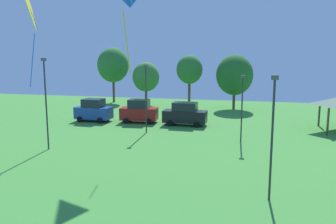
% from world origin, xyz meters
% --- Properties ---
extents(kite_flying_2, '(1.57, 2.93, 6.61)m').
position_xyz_m(kite_flying_2, '(-12.07, 22.39, 10.33)').
color(kite_flying_2, yellow).
extents(parked_car_leftmost, '(4.11, 2.28, 2.54)m').
position_xyz_m(parked_car_leftmost, '(-15.77, 38.82, 1.24)').
color(parked_car_leftmost, '#234299').
rests_on(parked_car_leftmost, ground).
extents(parked_car_second_from_left, '(4.17, 2.28, 2.58)m').
position_xyz_m(parked_car_second_from_left, '(-10.57, 39.28, 1.25)').
color(parked_car_second_from_left, maroon).
rests_on(parked_car_second_from_left, ground).
extents(parked_car_third_from_left, '(4.62, 2.06, 2.46)m').
position_xyz_m(parked_car_third_from_left, '(-5.37, 38.93, 1.21)').
color(parked_car_third_from_left, black).
rests_on(parked_car_third_from_left, ground).
extents(light_post_0, '(0.36, 0.20, 5.76)m').
position_xyz_m(light_post_0, '(0.66, 32.96, 3.27)').
color(light_post_0, '#2D2D33').
rests_on(light_post_0, ground).
extents(light_post_1, '(0.36, 0.20, 6.55)m').
position_xyz_m(light_post_1, '(-8.33, 34.58, 3.68)').
color(light_post_1, '#2D2D33').
rests_on(light_post_1, ground).
extents(light_post_2, '(0.36, 0.20, 6.54)m').
position_xyz_m(light_post_2, '(2.50, 20.84, 3.68)').
color(light_post_2, '#2D2D33').
rests_on(light_post_2, ground).
extents(light_post_3, '(0.36, 0.20, 7.24)m').
position_xyz_m(light_post_3, '(-14.25, 27.08, 4.03)').
color(light_post_3, '#2D2D33').
rests_on(light_post_3, ground).
extents(treeline_tree_0, '(4.83, 4.83, 8.40)m').
position_xyz_m(treeline_tree_0, '(-19.46, 54.11, 5.73)').
color(treeline_tree_0, brown).
rests_on(treeline_tree_0, ground).
extents(treeline_tree_1, '(3.96, 3.96, 6.27)m').
position_xyz_m(treeline_tree_1, '(-13.82, 52.81, 4.09)').
color(treeline_tree_1, brown).
rests_on(treeline_tree_1, ground).
extents(treeline_tree_2, '(3.67, 3.67, 7.31)m').
position_xyz_m(treeline_tree_2, '(-7.18, 52.00, 5.26)').
color(treeline_tree_2, brown).
rests_on(treeline_tree_2, ground).
extents(treeline_tree_3, '(4.97, 4.97, 7.37)m').
position_xyz_m(treeline_tree_3, '(-0.89, 51.49, 4.63)').
color(treeline_tree_3, brown).
rests_on(treeline_tree_3, ground).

